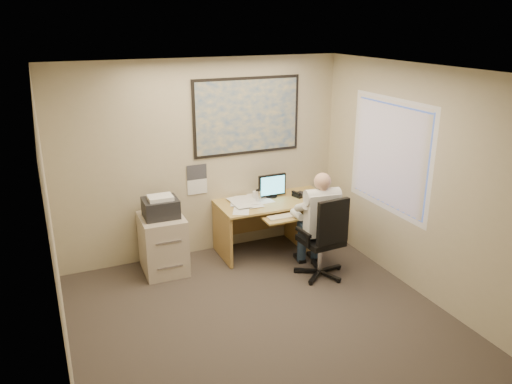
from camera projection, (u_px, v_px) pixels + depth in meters
name	position (u px, v px, depth m)	size (l,w,h in m)	color
room_shell	(275.00, 216.00, 4.85)	(4.00, 4.50, 2.70)	#362F2A
desk	(293.00, 217.00, 7.25)	(1.60, 0.97, 1.08)	tan
world_map	(247.00, 116.00, 6.84)	(1.56, 0.03, 1.06)	#1E4C93
wall_calendar	(197.00, 179.00, 6.83)	(0.28, 0.01, 0.42)	white
window_blinds	(389.00, 155.00, 6.22)	(0.06, 1.40, 1.30)	beige
filing_cabinet	(163.00, 239.00, 6.50)	(0.56, 0.66, 1.05)	#BBAC96
office_chair	(322.00, 253.00, 6.38)	(0.70, 0.70, 1.11)	black
person	(320.00, 225.00, 6.33)	(0.57, 0.81, 1.38)	silver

